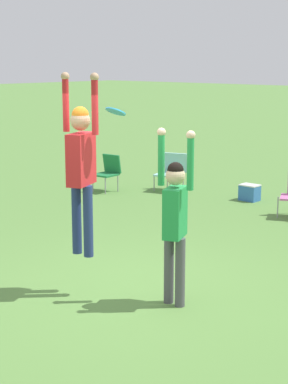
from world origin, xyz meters
name	(u,v)px	position (x,y,z in m)	size (l,w,h in m)	color
ground_plane	(127,291)	(0.00, 0.00, 0.00)	(120.00, 120.00, 0.00)	#56843D
person_jumping	(81,159)	(-0.38, -0.39, 1.71)	(0.62, 0.51, 2.25)	navy
person_defending	(175,214)	(0.73, 0.07, 1.13)	(0.54, 0.43, 2.12)	#4C4C51
frisbee	(116,112)	(-0.04, -0.13, 2.29)	(0.25, 0.23, 0.12)	#2D9EDB
camping_chair_0	(108,170)	(-4.70, 4.36, 0.47)	(0.50, 0.54, 0.82)	gray
camping_chair_1	(172,170)	(-3.70, 5.38, 0.47)	(0.69, 0.74, 0.84)	gray
cooler_box	(250,192)	(-1.79, 5.64, 0.17)	(0.39, 0.29, 0.34)	#336BB7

